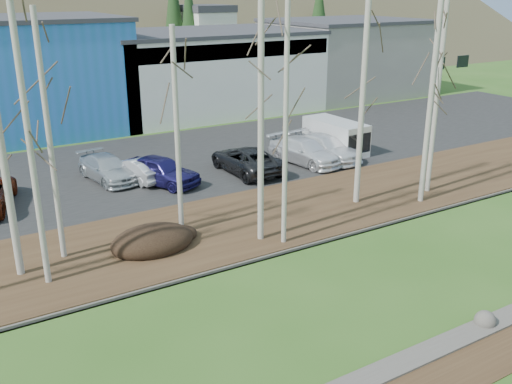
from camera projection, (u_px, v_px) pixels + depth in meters
near_bank_rocks at (388, 371)px, 16.15m from camera, size 80.00×0.80×0.50m
river at (304, 306)px, 19.45m from camera, size 80.00×8.00×0.90m
far_bank_rocks at (243, 260)px, 22.75m from camera, size 80.00×0.80×0.46m
far_bank at (207, 230)px, 25.29m from camera, size 80.00×7.00×0.15m
parking_lot at (128, 170)px, 33.74m from camera, size 80.00×14.00×0.14m
building_white at (203, 70)px, 49.71m from camera, size 18.36×12.24×6.80m
building_grey at (345, 57)px, 57.47m from camera, size 14.28×12.24×7.30m
dirt_mound at (152, 240)px, 23.36m from camera, size 3.48×2.46×0.68m
birch_1 at (50, 140)px, 21.10m from camera, size 0.21×0.21×9.53m
birch_2 at (4, 167)px, 19.94m from camera, size 0.28×0.28×8.37m
birch_3 at (28, 131)px, 18.86m from camera, size 0.22×0.22×11.24m
birch_4 at (261, 120)px, 22.59m from camera, size 0.25×0.25×10.30m
birch_5 at (177, 135)px, 23.46m from camera, size 0.22×0.22×8.76m
birch_6 at (286, 126)px, 22.35m from camera, size 0.20×0.20×9.91m
birch_7 at (362, 100)px, 26.81m from camera, size 0.28×0.28×10.19m
birch_8 at (430, 104)px, 26.97m from camera, size 0.26×0.26×9.83m
birch_9 at (439, 83)px, 28.14m from camera, size 0.24×0.24×11.33m
car_3 at (107, 168)px, 31.48m from camera, size 2.57×4.90×1.35m
car_4 at (161, 170)px, 30.81m from camera, size 3.67×4.92×1.56m
car_5 at (139, 169)px, 31.49m from camera, size 2.14×4.12×1.29m
car_6 at (246, 160)px, 32.85m from camera, size 2.49×5.37×1.49m
car_7 at (325, 148)px, 35.32m from camera, size 2.94×5.42×1.49m
car_9 at (305, 151)px, 34.56m from camera, size 2.94×5.42×1.49m
van_white at (337, 137)px, 36.83m from camera, size 2.02×4.66×2.02m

